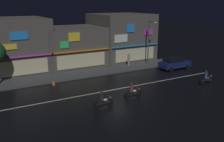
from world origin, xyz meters
TOP-DOWN VIEW (x-y plane):
  - ground_plane at (0.00, 0.00)m, footprint 140.00×140.00m
  - lane_divider_stripe at (0.00, 0.00)m, footprint 26.90×0.16m
  - sidewalk_far at (0.00, 7.06)m, footprint 28.32×3.71m
  - storefront_left_block at (-8.50, 13.14)m, footprint 9.88×8.60m
  - storefront_center_block at (8.49, 13.07)m, footprint 8.36×8.47m
  - storefront_right_block at (-0.00, 12.64)m, footprint 8.40×7.60m
  - streetlamp_mid at (9.83, 7.37)m, footprint 0.44×1.64m
  - pedestrian_on_sidewalk at (6.48, 7.58)m, footprint 0.34×0.34m
  - parked_car_near_kerb at (11.04, 3.35)m, footprint 4.30×1.98m
  - motorcycle_lead at (-3.38, -3.50)m, footprint 1.90×0.60m
  - motorcycle_following at (0.11, -2.82)m, footprint 1.90×0.60m
  - motorcycle_opposite_lane at (9.64, -3.22)m, footprint 1.90×0.60m
  - traffic_cone at (-5.19, 4.65)m, footprint 0.36×0.36m

SIDE VIEW (x-z plane):
  - ground_plane at x=0.00m, z-range 0.00..0.00m
  - lane_divider_stripe at x=0.00m, z-range 0.00..0.01m
  - sidewalk_far at x=0.00m, z-range 0.00..0.14m
  - traffic_cone at x=-5.19m, z-range 0.00..0.55m
  - motorcycle_lead at x=-3.38m, z-range -0.13..1.39m
  - motorcycle_following at x=0.11m, z-range -0.13..1.39m
  - motorcycle_opposite_lane at x=9.64m, z-range -0.13..1.39m
  - parked_car_near_kerb at x=11.04m, z-range 0.03..1.70m
  - pedestrian_on_sidewalk at x=6.48m, z-range 0.08..1.87m
  - storefront_right_block at x=0.00m, z-range 0.00..5.38m
  - storefront_left_block at x=-8.50m, z-range 0.00..6.82m
  - storefront_center_block at x=8.49m, z-range 0.00..7.00m
  - streetlamp_mid at x=9.83m, z-range 0.76..6.83m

